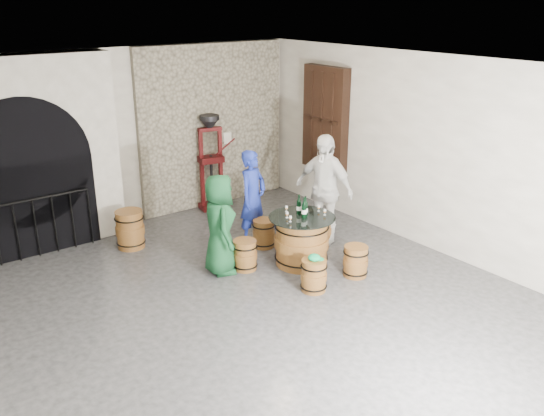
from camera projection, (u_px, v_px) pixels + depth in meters
ground at (254, 305)px, 7.96m from camera, size 8.00×8.00×0.00m
wall_back at (126, 138)px, 10.42m from camera, size 8.00×0.00×8.00m
wall_right at (428, 154)px, 9.38m from camera, size 0.00×8.00×8.00m
ceiling at (251, 69)px, 6.86m from camera, size 8.00×8.00×0.00m
stone_facing_panel at (213, 126)px, 11.39m from camera, size 3.20×0.12×3.18m
arched_opening at (21, 159)px, 9.16m from camera, size 3.10×0.60×3.19m
shuttered_window at (325, 119)px, 11.05m from camera, size 0.23×1.10×2.00m
barrel_table at (301, 241)px, 9.06m from camera, size 1.04×1.04×0.80m
barrel_stool_left at (245, 255)px, 8.93m from camera, size 0.39×0.39×0.48m
barrel_stool_far at (264, 233)px, 9.74m from camera, size 0.39×0.39×0.48m
barrel_stool_right at (320, 230)px, 9.89m from camera, size 0.39×0.39×0.48m
barrel_stool_near_right at (356, 261)px, 8.72m from camera, size 0.39×0.39×0.48m
barrel_stool_near_left at (314, 275)px, 8.27m from camera, size 0.39×0.39×0.48m
green_cap at (315, 258)px, 8.17m from camera, size 0.23×0.18×0.10m
person_green at (220, 224)px, 8.67m from camera, size 0.72×0.89×1.56m
person_blue at (253, 197)px, 9.74m from camera, size 0.69×0.57×1.63m
person_white at (324, 189)px, 9.73m from camera, size 0.73×1.19×1.90m
wine_bottle_left at (304, 210)px, 8.83m from camera, size 0.08×0.08×0.32m
wine_bottle_center at (305, 208)px, 8.90m from camera, size 0.08×0.08×0.32m
wine_bottle_right at (299, 206)px, 8.98m from camera, size 0.08×0.08×0.32m
tasting_glass_a at (290, 219)px, 8.69m from camera, size 0.05×0.05×0.10m
tasting_glass_b at (319, 208)px, 9.12m from camera, size 0.05×0.05×0.10m
tasting_glass_c at (286, 209)px, 9.11m from camera, size 0.05×0.05×0.10m
tasting_glass_d at (300, 208)px, 9.15m from camera, size 0.05×0.05×0.10m
tasting_glass_e at (325, 212)px, 8.96m from camera, size 0.05×0.05×0.10m
tasting_glass_f at (287, 215)px, 8.85m from camera, size 0.05×0.05×0.10m
side_barrel at (130, 229)px, 9.69m from camera, size 0.49×0.49×0.65m
corking_press at (211, 155)px, 11.26m from camera, size 0.79×0.50×1.88m
control_box at (226, 138)px, 11.55m from camera, size 0.18×0.10×0.22m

